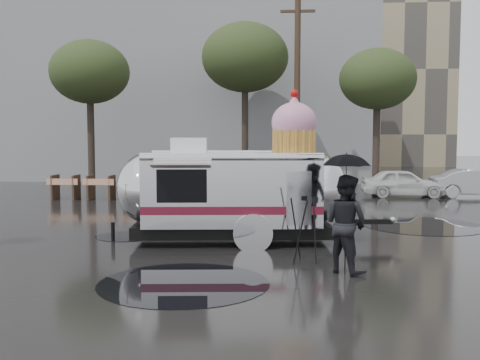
{
  "coord_description": "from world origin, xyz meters",
  "views": [
    {
      "loc": [
        2.0,
        -12.36,
        2.66
      ],
      "look_at": [
        0.87,
        1.44,
        1.53
      ],
      "focal_mm": 42.0,
      "sensor_mm": 36.0,
      "label": 1
    }
  ],
  "objects": [
    {
      "name": "puddles",
      "position": [
        2.87,
        1.3,
        0.0
      ],
      "size": [
        10.73,
        10.16,
        0.01
      ],
      "color": "black",
      "rests_on": "ground"
    },
    {
      "name": "person_right",
      "position": [
        3.15,
        -1.56,
        0.95
      ],
      "size": [
        1.01,
        0.99,
        1.9
      ],
      "primitive_type": "imported",
      "rotation": [
        0.0,
        0.0,
        2.39
      ],
      "color": "black",
      "rests_on": "ground"
    },
    {
      "name": "tree_right",
      "position": [
        6.0,
        13.0,
        5.06
      ],
      "size": [
        3.36,
        3.36,
        6.42
      ],
      "color": "#382D26",
      "rests_on": "ground"
    },
    {
      "name": "barricade_row",
      "position": [
        -5.55,
        9.96,
        0.52
      ],
      "size": [
        4.3,
        0.8,
        1.0
      ],
      "color": "#473323",
      "rests_on": "ground"
    },
    {
      "name": "tree_left",
      "position": [
        -7.0,
        13.0,
        5.48
      ],
      "size": [
        3.64,
        3.64,
        6.95
      ],
      "color": "#382D26",
      "rests_on": "ground"
    },
    {
      "name": "grey_building",
      "position": [
        -4.0,
        24.0,
        6.5
      ],
      "size": [
        22.0,
        12.0,
        13.0
      ],
      "primitive_type": "cube",
      "color": "slate",
      "rests_on": "ground"
    },
    {
      "name": "utility_pole",
      "position": [
        2.5,
        14.0,
        4.62
      ],
      "size": [
        1.6,
        0.28,
        9.0
      ],
      "color": "#473323",
      "rests_on": "ground"
    },
    {
      "name": "tripod",
      "position": [
        2.37,
        -0.8,
        0.82
      ],
      "size": [
        0.56,
        0.57,
        1.41
      ],
      "rotation": [
        0.0,
        0.0,
        0.2
      ],
      "color": "black",
      "rests_on": "ground"
    },
    {
      "name": "umbrella_black",
      "position": [
        3.15,
        -1.56,
        1.94
      ],
      "size": [
        1.14,
        1.14,
        2.32
      ],
      "color": "black",
      "rests_on": "ground"
    },
    {
      "name": "airstream_trailer",
      "position": [
        0.76,
        1.44,
        1.35
      ],
      "size": [
        7.1,
        3.13,
        3.83
      ],
      "rotation": [
        0.0,
        0.0,
        0.1
      ],
      "color": "silver",
      "rests_on": "ground"
    },
    {
      "name": "tree_mid",
      "position": [
        0.0,
        15.0,
        6.34
      ],
      "size": [
        4.2,
        4.2,
        8.03
      ],
      "color": "#382D26",
      "rests_on": "ground"
    },
    {
      "name": "ground",
      "position": [
        0.0,
        0.0,
        0.0
      ],
      "size": [
        120.0,
        120.0,
        0.0
      ],
      "primitive_type": "plane",
      "color": "black",
      "rests_on": "ground"
    }
  ]
}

